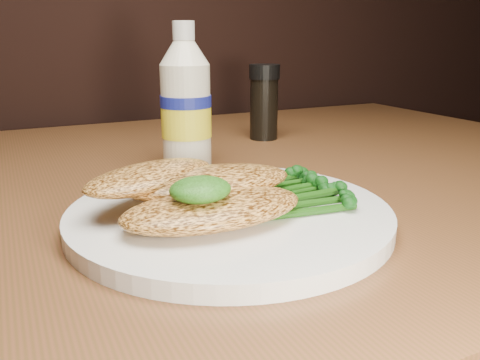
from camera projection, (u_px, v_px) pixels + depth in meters
name	position (u px, v px, depth m)	size (l,w,h in m)	color
plate	(230.00, 214.00, 0.44)	(0.29, 0.29, 0.01)	white
chicken_front	(214.00, 208.00, 0.40)	(0.16, 0.08, 0.02)	#EAA04A
chicken_mid	(209.00, 182.00, 0.44)	(0.15, 0.08, 0.02)	#EAA04A
chicken_back	(151.00, 177.00, 0.43)	(0.13, 0.07, 0.02)	#EAA04A
pesto_front	(200.00, 189.00, 0.38)	(0.05, 0.05, 0.02)	#143207
broccolini_bundle	(279.00, 189.00, 0.45)	(0.14, 0.11, 0.02)	#1A4910
mayo_bottle	(186.00, 96.00, 0.61)	(0.06, 0.06, 0.18)	#F1E9CC
pepper_grinder	(264.00, 102.00, 0.78)	(0.05, 0.05, 0.12)	black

